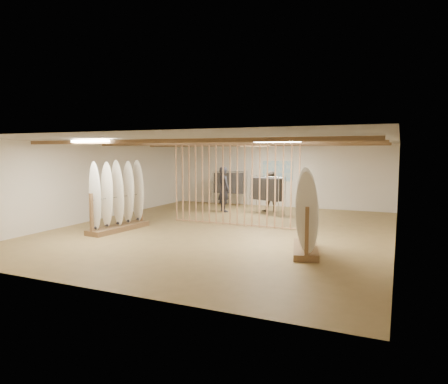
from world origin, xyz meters
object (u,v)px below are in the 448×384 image
at_px(clothing_rack_b, 267,189).
at_px(clothing_rack_a, 230,183).
at_px(rack_right, 306,224).
at_px(rack_left, 118,208).
at_px(shopper_b, 271,189).
at_px(shopper_a, 224,186).

bearing_deg(clothing_rack_b, clothing_rack_a, 166.35).
distance_m(rack_right, clothing_rack_b, 6.08).
bearing_deg(clothing_rack_b, rack_left, -101.53).
bearing_deg(rack_left, rack_right, 2.01).
bearing_deg(shopper_b, clothing_rack_b, -85.09).
height_order(rack_right, clothing_rack_a, rack_right).
bearing_deg(shopper_a, clothing_rack_a, -33.99).
xyz_separation_m(rack_right, clothing_rack_a, (-5.02, 7.06, 0.36)).
bearing_deg(clothing_rack_a, shopper_a, -77.53).
relative_size(rack_left, clothing_rack_a, 1.40).
bearing_deg(shopper_b, clothing_rack_a, 161.59).
bearing_deg(clothing_rack_a, rack_left, -101.24).
relative_size(rack_left, shopper_b, 1.19).
bearing_deg(rack_left, clothing_rack_a, 87.77).
height_order(clothing_rack_a, shopper_a, shopper_a).
xyz_separation_m(rack_right, shopper_a, (-4.55, 5.38, 0.35)).
distance_m(clothing_rack_b, shopper_a, 1.84).
xyz_separation_m(clothing_rack_a, shopper_b, (2.33, -1.18, -0.10)).
xyz_separation_m(rack_left, shopper_a, (1.43, 4.96, 0.33)).
bearing_deg(rack_right, clothing_rack_a, 111.98).
distance_m(rack_left, clothing_rack_a, 6.72).
height_order(clothing_rack_b, shopper_b, shopper_b).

